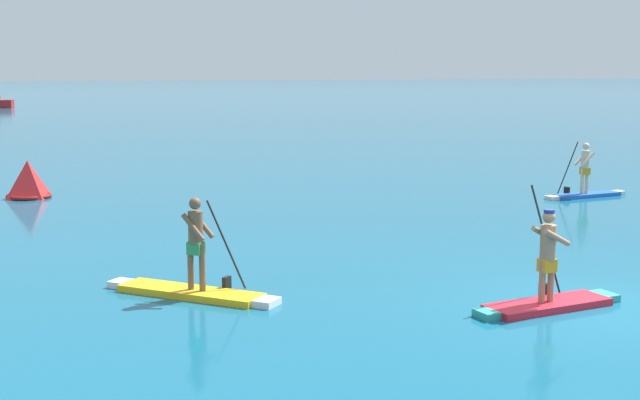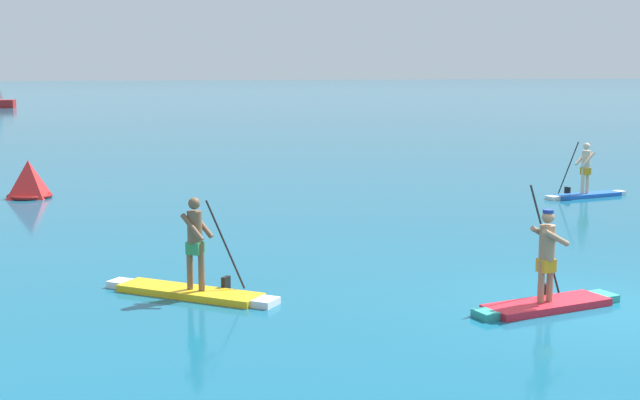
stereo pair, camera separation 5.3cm
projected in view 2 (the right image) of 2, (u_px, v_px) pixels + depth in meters
ground at (585, 306)px, 14.92m from camera, size 440.00×440.00×0.00m
paddleboarder_near_left at (192, 278)px, 15.53m from camera, size 2.92×2.45×1.78m
paddleboarder_mid_center at (547, 289)px, 14.73m from camera, size 2.84×1.22×2.07m
paddleboarder_far_right at (586, 185)px, 27.18m from camera, size 2.95×1.04×1.71m
race_marker_buoy at (29, 181)px, 27.04m from camera, size 1.56×1.56×1.15m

